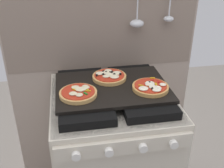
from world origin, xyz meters
The scene contains 6 objects.
kitchen_backsplash centered at (0.00, 0.33, 0.79)m, with size 1.10×0.09×1.55m.
stove centered at (0.00, 0.00, 0.45)m, with size 0.60×0.64×0.90m.
baking_tray centered at (0.00, 0.00, 0.91)m, with size 0.54×0.38×0.02m, color black.
pizza_left centered at (-0.17, -0.06, 0.93)m, with size 0.17×0.17×0.03m.
pizza_right centered at (0.17, -0.07, 0.93)m, with size 0.17×0.17×0.03m.
pizza_center centered at (0.00, 0.08, 0.93)m, with size 0.17×0.17×0.03m.
Camera 1 is at (-0.20, -1.16, 1.55)m, focal length 44.25 mm.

